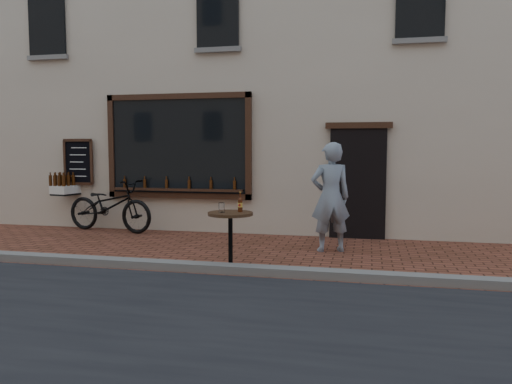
# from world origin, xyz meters

# --- Properties ---
(ground) EXTENTS (90.00, 90.00, 0.00)m
(ground) POSITION_xyz_m (0.00, 0.00, 0.00)
(ground) COLOR brown
(ground) RESTS_ON ground
(kerb) EXTENTS (90.00, 0.25, 0.12)m
(kerb) POSITION_xyz_m (0.00, 0.20, 0.06)
(kerb) COLOR slate
(kerb) RESTS_ON ground
(shop_building) EXTENTS (28.00, 6.20, 10.00)m
(shop_building) POSITION_xyz_m (0.00, 6.50, 5.00)
(shop_building) COLOR beige
(shop_building) RESTS_ON ground
(cargo_bicycle) EXTENTS (2.61, 1.11, 1.21)m
(cargo_bicycle) POSITION_xyz_m (-3.42, 3.13, 0.58)
(cargo_bicycle) COLOR black
(cargo_bicycle) RESTS_ON ground
(bistro_table) EXTENTS (0.67, 0.67, 1.15)m
(bistro_table) POSITION_xyz_m (0.12, 0.40, 0.62)
(bistro_table) COLOR black
(bistro_table) RESTS_ON ground
(pedestrian) EXTENTS (0.81, 0.66, 1.92)m
(pedestrian) POSITION_xyz_m (1.47, 2.06, 0.96)
(pedestrian) COLOR gray
(pedestrian) RESTS_ON ground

